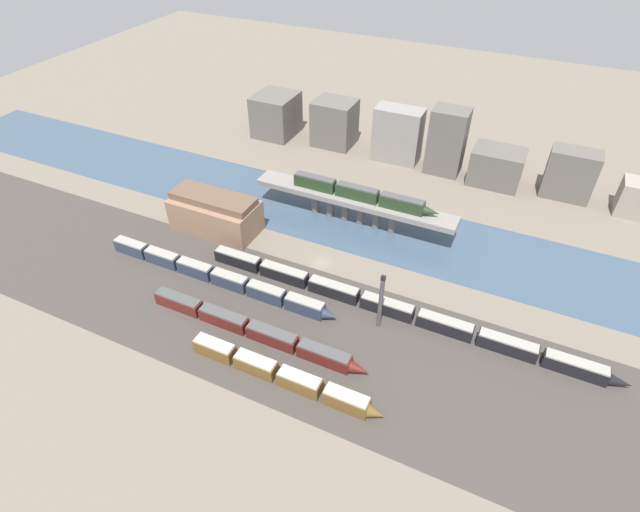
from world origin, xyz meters
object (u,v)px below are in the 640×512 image
train_yard_far (216,276)px  train_yard_mid (254,330)px  warehouse_building (215,213)px  train_on_bridge (362,194)px  train_yard_near (282,375)px  train_yard_outer (394,309)px  signal_tower (381,302)px

train_yard_far → train_yard_mid: bearing=-32.7°
warehouse_building → train_on_bridge: bearing=28.9°
train_yard_near → train_yard_outer: size_ratio=0.43×
train_on_bridge → train_yard_far: 47.09m
train_yard_mid → train_yard_outer: size_ratio=0.54×
train_yard_mid → train_yard_outer: train_yard_outer is taller
train_on_bridge → train_yard_far: (-23.69, -39.87, -8.17)m
train_yard_far → train_yard_near: bearing=-33.7°
train_on_bridge → train_yard_near: train_on_bridge is taller
train_yard_mid → train_yard_far: bearing=147.3°
train_yard_mid → signal_tower: bearing=31.1°
warehouse_building → signal_tower: signal_tower is taller
train_on_bridge → train_yard_far: bearing=-120.7°
train_yard_far → train_yard_outer: size_ratio=0.65×
train_on_bridge → signal_tower: size_ratio=2.84×
train_yard_far → train_yard_outer: train_yard_far is taller
train_yard_outer → train_yard_near: bearing=-117.4°
train_yard_far → warehouse_building: warehouse_building is taller
train_on_bridge → train_yard_outer: 38.91m
train_on_bridge → train_yard_near: size_ratio=1.00×
train_on_bridge → train_yard_near: 60.79m
train_yard_near → train_yard_outer: (14.65, 28.21, -0.12)m
train_yard_near → train_yard_far: size_ratio=0.66×
train_yard_outer → train_on_bridge: bearing=123.5°
train_yard_far → train_on_bridge: bearing=59.3°
train_yard_far → train_yard_outer: bearing=10.4°
train_yard_mid → signal_tower: size_ratio=3.57×
train_yard_outer → warehouse_building: size_ratio=4.04×
train_on_bridge → signal_tower: (19.02, -36.53, -2.54)m
train_on_bridge → train_yard_near: (6.35, -59.90, -8.15)m
train_yard_near → train_yard_far: (-30.05, 20.03, -0.02)m
signal_tower → warehouse_building: bearing=163.8°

